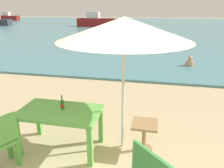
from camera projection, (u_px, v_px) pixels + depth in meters
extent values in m
cube|color=teal|center=(155.00, 26.00, 30.44)|extent=(120.00, 50.00, 0.08)
cube|color=#60B24C|center=(60.00, 112.00, 3.70)|extent=(1.40, 0.80, 0.06)
cube|color=#60B24C|center=(18.00, 137.00, 3.64)|extent=(0.08, 0.08, 0.70)
cube|color=#60B24C|center=(90.00, 147.00, 3.39)|extent=(0.08, 0.08, 0.70)
cube|color=#60B24C|center=(39.00, 118.00, 4.26)|extent=(0.08, 0.08, 0.70)
cube|color=#60B24C|center=(101.00, 125.00, 4.01)|extent=(0.08, 0.08, 0.70)
cylinder|color=#2D662D|center=(62.00, 105.00, 3.71)|extent=(0.06, 0.06, 0.16)
cone|color=#2D662D|center=(62.00, 101.00, 3.68)|extent=(0.06, 0.06, 0.03)
cylinder|color=#2D662D|center=(62.00, 98.00, 3.67)|extent=(0.03, 0.03, 0.09)
cylinder|color=red|center=(62.00, 105.00, 3.71)|extent=(0.07, 0.07, 0.05)
cylinder|color=gold|center=(61.00, 95.00, 3.65)|extent=(0.03, 0.03, 0.01)
cylinder|color=silver|center=(123.00, 88.00, 3.60)|extent=(0.04, 0.04, 2.30)
cone|color=beige|center=(124.00, 29.00, 3.27)|extent=(2.10, 2.10, 0.36)
cube|color=#9E7A51|center=(145.00, 124.00, 3.72)|extent=(0.44, 0.44, 0.04)
cylinder|color=#9E7A51|center=(144.00, 138.00, 3.81)|extent=(0.07, 0.07, 0.50)
cylinder|color=#9E7A51|center=(143.00, 149.00, 3.89)|extent=(0.32, 0.32, 0.03)
cube|color=#60B24C|center=(9.00, 147.00, 3.62)|extent=(0.06, 0.06, 0.42)
cube|color=#60B24C|center=(18.00, 154.00, 3.45)|extent=(0.06, 0.06, 0.42)
cylinder|color=tan|center=(190.00, 63.00, 9.23)|extent=(0.34, 0.34, 0.20)
sphere|color=tan|center=(190.00, 59.00, 9.16)|extent=(0.21, 0.21, 0.21)
cube|color=maroon|center=(97.00, 22.00, 28.84)|extent=(5.16, 1.41, 1.06)
cube|color=silver|center=(93.00, 15.00, 28.62)|extent=(1.64, 1.06, 0.82)
cube|color=maroon|center=(9.00, 18.00, 43.52)|extent=(4.40, 1.20, 0.90)
cube|color=silver|center=(6.00, 14.00, 43.33)|extent=(1.40, 0.90, 0.70)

